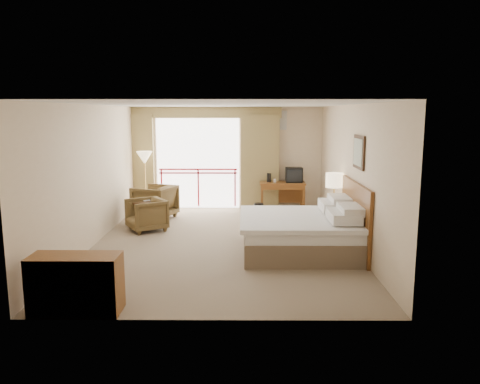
{
  "coord_description": "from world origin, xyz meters",
  "views": [
    {
      "loc": [
        0.4,
        -8.96,
        2.55
      ],
      "look_at": [
        0.34,
        0.4,
        0.96
      ],
      "focal_mm": 35.0,
      "sensor_mm": 36.0,
      "label": 1
    }
  ],
  "objects_px": {
    "armchair_near": "(147,230)",
    "floor_lamp": "(145,160)",
    "tv": "(294,175)",
    "bed": "(302,232)",
    "nightstand": "(334,219)",
    "wastebasket": "(259,209)",
    "table_lamp": "(334,181)",
    "side_table": "(143,209)",
    "dresser": "(76,284)",
    "armchair_far": "(155,218)",
    "desk": "(282,188)"
  },
  "relations": [
    {
      "from": "table_lamp",
      "to": "side_table",
      "type": "height_order",
      "value": "table_lamp"
    },
    {
      "from": "nightstand",
      "to": "wastebasket",
      "type": "relative_size",
      "value": 2.14
    },
    {
      "from": "armchair_near",
      "to": "tv",
      "type": "bearing_deg",
      "value": 90.21
    },
    {
      "from": "desk",
      "to": "tv",
      "type": "relative_size",
      "value": 2.75
    },
    {
      "from": "side_table",
      "to": "dresser",
      "type": "relative_size",
      "value": 0.52
    },
    {
      "from": "armchair_far",
      "to": "dresser",
      "type": "xyz_separation_m",
      "value": [
        0.0,
        -5.45,
        0.38
      ]
    },
    {
      "from": "table_lamp",
      "to": "armchair_far",
      "type": "height_order",
      "value": "table_lamp"
    },
    {
      "from": "bed",
      "to": "nightstand",
      "type": "bearing_deg",
      "value": 57.53
    },
    {
      "from": "table_lamp",
      "to": "side_table",
      "type": "bearing_deg",
      "value": 172.18
    },
    {
      "from": "desk",
      "to": "table_lamp",
      "type": "bearing_deg",
      "value": -73.1
    },
    {
      "from": "armchair_near",
      "to": "side_table",
      "type": "distance_m",
      "value": 0.54
    },
    {
      "from": "armchair_far",
      "to": "side_table",
      "type": "distance_m",
      "value": 0.95
    },
    {
      "from": "table_lamp",
      "to": "floor_lamp",
      "type": "xyz_separation_m",
      "value": [
        -4.43,
        2.13,
        0.22
      ]
    },
    {
      "from": "side_table",
      "to": "dresser",
      "type": "distance_m",
      "value": 4.6
    },
    {
      "from": "table_lamp",
      "to": "floor_lamp",
      "type": "relative_size",
      "value": 0.41
    },
    {
      "from": "armchair_near",
      "to": "floor_lamp",
      "type": "bearing_deg",
      "value": 160.89
    },
    {
      "from": "floor_lamp",
      "to": "dresser",
      "type": "height_order",
      "value": "floor_lamp"
    },
    {
      "from": "bed",
      "to": "armchair_far",
      "type": "xyz_separation_m",
      "value": [
        -3.24,
        2.78,
        -0.38
      ]
    },
    {
      "from": "desk",
      "to": "wastebasket",
      "type": "height_order",
      "value": "desk"
    },
    {
      "from": "nightstand",
      "to": "armchair_near",
      "type": "xyz_separation_m",
      "value": [
        -4.03,
        0.28,
        -0.32
      ]
    },
    {
      "from": "armchair_far",
      "to": "wastebasket",
      "type": "bearing_deg",
      "value": 120.3
    },
    {
      "from": "armchair_far",
      "to": "dresser",
      "type": "relative_size",
      "value": 0.79
    },
    {
      "from": "dresser",
      "to": "nightstand",
      "type": "bearing_deg",
      "value": 43.02
    },
    {
      "from": "wastebasket",
      "to": "armchair_far",
      "type": "distance_m",
      "value": 2.58
    },
    {
      "from": "table_lamp",
      "to": "armchair_near",
      "type": "distance_m",
      "value": 4.19
    },
    {
      "from": "table_lamp",
      "to": "desk",
      "type": "distance_m",
      "value": 2.59
    },
    {
      "from": "dresser",
      "to": "tv",
      "type": "bearing_deg",
      "value": 59.97
    },
    {
      "from": "side_table",
      "to": "dresser",
      "type": "xyz_separation_m",
      "value": [
        0.1,
        -4.6,
        -0.02
      ]
    },
    {
      "from": "side_table",
      "to": "wastebasket",
      "type": "bearing_deg",
      "value": 25.3
    },
    {
      "from": "tv",
      "to": "armchair_near",
      "type": "relative_size",
      "value": 0.55
    },
    {
      "from": "tv",
      "to": "armchair_near",
      "type": "distance_m",
      "value": 4.12
    },
    {
      "from": "tv",
      "to": "dresser",
      "type": "bearing_deg",
      "value": -124.45
    },
    {
      "from": "floor_lamp",
      "to": "dresser",
      "type": "distance_m",
      "value": 6.24
    },
    {
      "from": "bed",
      "to": "dresser",
      "type": "relative_size",
      "value": 1.86
    },
    {
      "from": "wastebasket",
      "to": "tv",
      "type": "bearing_deg",
      "value": 28.09
    },
    {
      "from": "nightstand",
      "to": "tv",
      "type": "bearing_deg",
      "value": 103.38
    },
    {
      "from": "tv",
      "to": "dresser",
      "type": "relative_size",
      "value": 0.37
    },
    {
      "from": "armchair_far",
      "to": "floor_lamp",
      "type": "distance_m",
      "value": 1.57
    },
    {
      "from": "tv",
      "to": "armchair_near",
      "type": "xyz_separation_m",
      "value": [
        -3.43,
        -2.08,
        -0.95
      ]
    },
    {
      "from": "wastebasket",
      "to": "floor_lamp",
      "type": "xyz_separation_m",
      "value": [
        -2.9,
        0.31,
        1.21
      ]
    },
    {
      "from": "floor_lamp",
      "to": "bed",
      "type": "bearing_deg",
      "value": -43.99
    },
    {
      "from": "bed",
      "to": "tv",
      "type": "distance_m",
      "value": 3.71
    },
    {
      "from": "armchair_far",
      "to": "armchair_near",
      "type": "bearing_deg",
      "value": 23.51
    },
    {
      "from": "tv",
      "to": "side_table",
      "type": "distance_m",
      "value": 4.01
    },
    {
      "from": "armchair_near",
      "to": "floor_lamp",
      "type": "xyz_separation_m",
      "value": [
        -0.4,
        1.89,
        1.36
      ]
    },
    {
      "from": "side_table",
      "to": "bed",
      "type": "bearing_deg",
      "value": -29.92
    },
    {
      "from": "dresser",
      "to": "armchair_near",
      "type": "bearing_deg",
      "value": 88.15
    },
    {
      "from": "desk",
      "to": "floor_lamp",
      "type": "xyz_separation_m",
      "value": [
        -3.53,
        -0.24,
        0.76
      ]
    },
    {
      "from": "floor_lamp",
      "to": "tv",
      "type": "bearing_deg",
      "value": 2.8
    },
    {
      "from": "tv",
      "to": "nightstand",
      "type": "bearing_deg",
      "value": -81.63
    }
  ]
}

